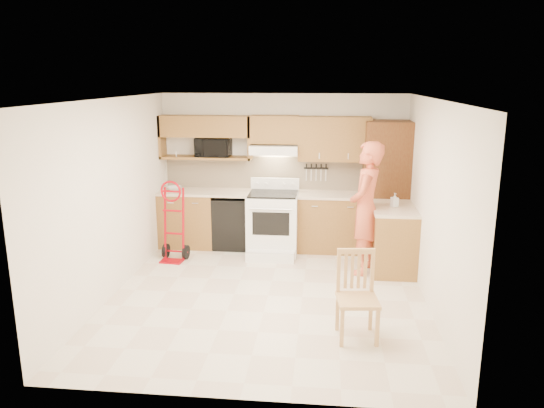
% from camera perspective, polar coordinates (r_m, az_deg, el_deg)
% --- Properties ---
extents(floor, '(4.00, 4.50, 0.02)m').
position_cam_1_polar(floor, '(6.84, -0.44, -10.07)').
color(floor, beige).
rests_on(floor, ground).
extents(ceiling, '(4.00, 4.50, 0.02)m').
position_cam_1_polar(ceiling, '(6.27, -0.48, 11.52)').
color(ceiling, white).
rests_on(ceiling, ground).
extents(wall_back, '(4.00, 0.02, 2.50)m').
position_cam_1_polar(wall_back, '(8.64, 1.21, 3.72)').
color(wall_back, silver).
rests_on(wall_back, ground).
extents(wall_front, '(4.00, 0.02, 2.50)m').
position_cam_1_polar(wall_front, '(4.30, -3.83, -6.76)').
color(wall_front, silver).
rests_on(wall_front, ground).
extents(wall_left, '(0.02, 4.50, 2.50)m').
position_cam_1_polar(wall_left, '(6.95, -17.16, 0.63)').
color(wall_left, silver).
rests_on(wall_left, ground).
extents(wall_right, '(0.02, 4.50, 2.50)m').
position_cam_1_polar(wall_right, '(6.53, 17.34, -0.19)').
color(wall_right, silver).
rests_on(wall_right, ground).
extents(backsplash, '(3.92, 0.03, 0.55)m').
position_cam_1_polar(backsplash, '(8.63, 1.19, 3.37)').
color(backsplash, beige).
rests_on(backsplash, wall_back).
extents(lower_cab_left, '(0.90, 0.60, 0.90)m').
position_cam_1_polar(lower_cab_left, '(8.78, -9.12, -1.64)').
color(lower_cab_left, brown).
rests_on(lower_cab_left, ground).
extents(dishwasher, '(0.60, 0.60, 0.85)m').
position_cam_1_polar(dishwasher, '(8.63, -4.30, -1.95)').
color(dishwasher, black).
rests_on(dishwasher, ground).
extents(lower_cab_right, '(1.14, 0.60, 0.90)m').
position_cam_1_polar(lower_cab_right, '(8.49, 6.60, -2.09)').
color(lower_cab_right, brown).
rests_on(lower_cab_right, ground).
extents(countertop_left, '(1.50, 0.63, 0.04)m').
position_cam_1_polar(countertop_left, '(8.60, -7.31, 1.32)').
color(countertop_left, beige).
rests_on(countertop_left, lower_cab_left).
extents(countertop_right, '(1.14, 0.63, 0.04)m').
position_cam_1_polar(countertop_right, '(8.38, 6.69, 1.01)').
color(countertop_right, beige).
rests_on(countertop_right, lower_cab_right).
extents(cab_return_right, '(0.60, 1.00, 0.90)m').
position_cam_1_polar(cab_return_right, '(7.79, 13.07, -3.83)').
color(cab_return_right, brown).
rests_on(cab_return_right, ground).
extents(countertop_return, '(0.63, 1.00, 0.04)m').
position_cam_1_polar(countertop_return, '(7.66, 13.26, -0.47)').
color(countertop_return, beige).
rests_on(countertop_return, cab_return_right).
extents(pantry_tall, '(0.70, 0.60, 2.10)m').
position_cam_1_polar(pantry_tall, '(8.40, 12.31, 1.73)').
color(pantry_tall, '#583617').
rests_on(pantry_tall, ground).
extents(upper_cab_left, '(1.50, 0.33, 0.34)m').
position_cam_1_polar(upper_cab_left, '(8.57, -7.32, 8.45)').
color(upper_cab_left, brown).
rests_on(upper_cab_left, wall_back).
extents(upper_shelf_mw, '(1.50, 0.33, 0.04)m').
position_cam_1_polar(upper_shelf_mw, '(8.63, -7.22, 5.08)').
color(upper_shelf_mw, brown).
rests_on(upper_shelf_mw, wall_back).
extents(upper_cab_center, '(0.76, 0.33, 0.44)m').
position_cam_1_polar(upper_cab_center, '(8.39, 0.31, 8.18)').
color(upper_cab_center, brown).
rests_on(upper_cab_center, wall_back).
extents(upper_cab_right, '(1.14, 0.33, 0.70)m').
position_cam_1_polar(upper_cab_right, '(8.36, 6.85, 7.10)').
color(upper_cab_right, brown).
rests_on(upper_cab_right, wall_back).
extents(range_hood, '(0.76, 0.46, 0.14)m').
position_cam_1_polar(range_hood, '(8.36, 0.26, 6.02)').
color(range_hood, white).
rests_on(range_hood, wall_back).
extents(knife_strip, '(0.40, 0.05, 0.29)m').
position_cam_1_polar(knife_strip, '(8.56, 4.85, 3.52)').
color(knife_strip, black).
rests_on(knife_strip, backsplash).
extents(microwave, '(0.57, 0.39, 0.31)m').
position_cam_1_polar(microwave, '(8.58, -6.43, 6.23)').
color(microwave, black).
rests_on(microwave, upper_shelf_mw).
extents(range, '(0.79, 1.04, 1.16)m').
position_cam_1_polar(range, '(8.22, 0.07, -1.59)').
color(range, white).
rests_on(range, ground).
extents(person, '(0.63, 0.79, 1.90)m').
position_cam_1_polar(person, '(7.47, 10.23, -0.47)').
color(person, '#D1593B').
rests_on(person, ground).
extents(hand_truck, '(0.48, 0.45, 1.12)m').
position_cam_1_polar(hand_truck, '(8.06, -10.86, -2.28)').
color(hand_truck, '#A90410').
rests_on(hand_truck, ground).
extents(dining_chair, '(0.48, 0.51, 0.95)m').
position_cam_1_polar(dining_chair, '(5.69, 9.37, -10.02)').
color(dining_chair, tan).
rests_on(dining_chair, ground).
extents(soap_bottle, '(0.12, 0.12, 0.20)m').
position_cam_1_polar(soap_bottle, '(7.66, 13.28, 0.44)').
color(soap_bottle, white).
rests_on(soap_bottle, countertop_return).
extents(bowl, '(0.31, 0.31, 0.06)m').
position_cam_1_polar(bowl, '(8.72, -10.61, 1.70)').
color(bowl, white).
rests_on(bowl, countertop_left).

